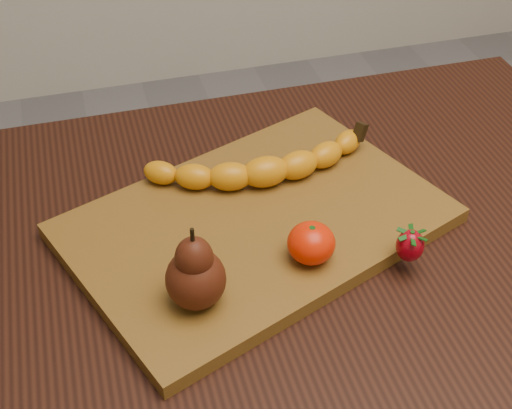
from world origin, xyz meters
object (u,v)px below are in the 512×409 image
object	(u,v)px
cutting_board	(256,223)
pear	(195,267)
mandarin	(311,243)
table	(287,293)

from	to	relation	value
cutting_board	pear	distance (m)	0.17
pear	mandarin	distance (m)	0.15
cutting_board	mandarin	bearing A→B (deg)	-85.91
table	mandarin	world-z (taller)	mandarin
pear	table	bearing A→B (deg)	32.94
table	pear	world-z (taller)	pear
pear	mandarin	xyz separation A→B (m)	(0.14, 0.03, -0.03)
mandarin	table	bearing A→B (deg)	97.12
cutting_board	mandarin	distance (m)	0.10
table	pear	bearing A→B (deg)	-147.06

